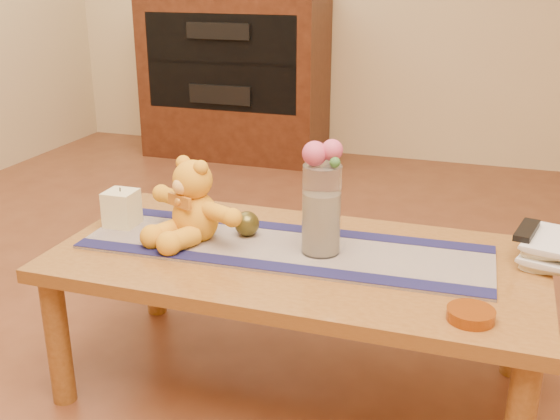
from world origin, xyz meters
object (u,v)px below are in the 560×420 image
(bronze_ball, at_px, (247,224))
(tv_remote, at_px, (527,230))
(glass_vase, at_px, (321,210))
(amber_dish, at_px, (471,315))
(pillar_candle, at_px, (122,208))
(book_bottom, at_px, (524,253))
(teddy_bear, at_px, (195,200))

(bronze_ball, bearing_deg, tv_remote, 7.85)
(glass_vase, distance_m, tv_remote, 0.58)
(amber_dish, bearing_deg, tv_remote, 73.76)
(amber_dish, bearing_deg, glass_vase, 149.59)
(pillar_candle, height_order, tv_remote, pillar_candle)
(pillar_candle, distance_m, glass_vase, 0.66)
(pillar_candle, relative_size, book_bottom, 0.51)
(pillar_candle, relative_size, bronze_ball, 1.47)
(bronze_ball, bearing_deg, glass_vase, -11.48)
(glass_vase, xyz_separation_m, bronze_ball, (-0.25, 0.05, -0.09))
(pillar_candle, height_order, amber_dish, pillar_candle)
(glass_vase, bearing_deg, book_bottom, 16.99)
(glass_vase, distance_m, amber_dish, 0.52)
(tv_remote, bearing_deg, teddy_bear, -157.92)
(teddy_bear, xyz_separation_m, tv_remote, (0.95, 0.17, -0.04))
(teddy_bear, bearing_deg, tv_remote, 34.07)
(pillar_candle, distance_m, book_bottom, 1.23)
(teddy_bear, bearing_deg, amber_dish, 7.23)
(book_bottom, bearing_deg, bronze_ball, -162.67)
(glass_vase, bearing_deg, tv_remote, 16.12)
(bronze_ball, relative_size, amber_dish, 0.68)
(teddy_bear, xyz_separation_m, book_bottom, (0.95, 0.18, -0.12))
(pillar_candle, height_order, bronze_ball, pillar_candle)
(teddy_bear, height_order, tv_remote, teddy_bear)
(teddy_bear, bearing_deg, pillar_candle, -160.10)
(bronze_ball, relative_size, tv_remote, 0.48)
(pillar_candle, distance_m, amber_dish, 1.13)
(tv_remote, bearing_deg, bronze_ball, -160.34)
(book_bottom, bearing_deg, amber_dish, -97.33)
(bronze_ball, relative_size, book_bottom, 0.34)
(bronze_ball, xyz_separation_m, book_bottom, (0.81, 0.12, -0.04))
(teddy_bear, relative_size, book_bottom, 1.56)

